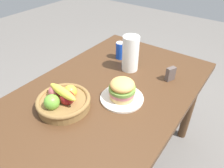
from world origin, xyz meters
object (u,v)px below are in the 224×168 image
(plate, at_px, (122,98))
(sandwich, at_px, (122,89))
(paper_towel_roll, at_px, (130,54))
(napkin_holder, at_px, (171,74))
(soda_can, at_px, (120,50))
(fruit_basket, at_px, (63,101))

(plate, relative_size, sandwich, 1.64)
(paper_towel_roll, bearing_deg, napkin_holder, -81.72)
(paper_towel_roll, bearing_deg, sandwich, -155.56)
(plate, xyz_separation_m, soda_can, (0.39, 0.28, 0.06))
(napkin_holder, bearing_deg, fruit_basket, 171.37)
(sandwich, xyz_separation_m, napkin_holder, (0.34, -0.14, -0.03))
(plate, distance_m, sandwich, 0.07)
(sandwich, xyz_separation_m, paper_towel_roll, (0.30, 0.14, 0.05))
(soda_can, distance_m, paper_towel_roll, 0.18)
(sandwich, distance_m, napkin_holder, 0.37)
(sandwich, distance_m, paper_towel_roll, 0.33)
(plate, height_order, paper_towel_roll, paper_towel_roll)
(soda_can, relative_size, paper_towel_roll, 0.53)
(napkin_holder, bearing_deg, soda_can, 106.01)
(soda_can, distance_m, napkin_holder, 0.42)
(sandwich, height_order, napkin_holder, sandwich)
(soda_can, height_order, fruit_basket, fruit_basket)
(soda_can, height_order, napkin_holder, soda_can)
(paper_towel_roll, bearing_deg, plate, -155.56)
(plate, height_order, fruit_basket, fruit_basket)
(soda_can, bearing_deg, sandwich, -144.53)
(plate, bearing_deg, soda_can, 35.47)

